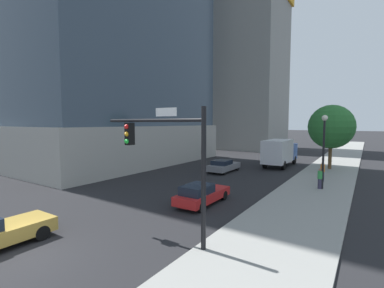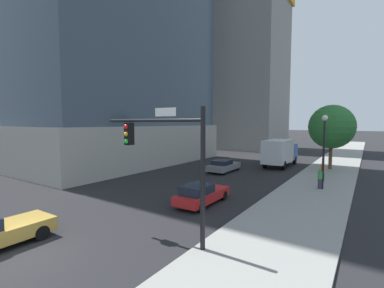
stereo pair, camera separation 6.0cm
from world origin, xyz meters
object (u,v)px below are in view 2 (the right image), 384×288
Objects in this scene: traffic_light_pole at (166,149)px; car_red at (201,194)px; pedestrian_orange_shirt at (323,171)px; pedestrian_green_shirt at (320,179)px; car_gray at (224,166)px; construction_building at (247,62)px; street_tree at (332,127)px; box_truck at (280,152)px; street_lamp at (324,141)px.

car_red is at bearing 105.76° from traffic_light_pole.
pedestrian_orange_shirt is 1.09× the size of pedestrian_green_shirt.
construction_building is at bearing 107.26° from car_gray.
street_tree is at bearing 73.83° from car_red.
street_tree is 6.13m from box_truck.
street_tree is 19.62m from car_red.
street_tree is 12.57m from car_gray.
pedestrian_green_shirt is at bearing -165.03° from street_lamp.
pedestrian_green_shirt is at bearing 72.47° from traffic_light_pole.
car_gray is at bearing 162.44° from pedestrian_green_shirt.
box_truck reaches higher than car_gray.
pedestrian_green_shirt is at bearing 54.12° from car_red.
car_red is 0.60× the size of box_truck.
traffic_light_pole is 14.45m from pedestrian_green_shirt.
box_truck is (4.00, 6.90, 1.15)m from car_gray.
street_lamp is at bearing 53.48° from car_red.
street_tree is at bearing 38.13° from car_gray.
box_truck is at bearing 120.05° from pedestrian_green_shirt.
box_truck reaches higher than pedestrian_green_shirt.
car_red is 18.04m from box_truck.
street_lamp is at bearing 71.87° from traffic_light_pole.
street_lamp is 0.80× the size of street_tree.
car_gray is at bearing -120.08° from box_truck.
street_lamp is 1.25× the size of car_gray.
car_red is at bearing -106.17° from street_tree.
street_tree reaches higher than car_gray.
pedestrian_green_shirt reaches higher than car_gray.
street_tree is at bearing 92.44° from pedestrian_green_shirt.
street_tree is 1.55× the size of car_gray.
box_truck is at bearing 93.75° from traffic_light_pole.
car_red is at bearing -90.00° from box_truck.
traffic_light_pole reaches higher than pedestrian_orange_shirt.
box_truck is at bearing 90.00° from car_red.
construction_building reaches higher than street_lamp.
pedestrian_orange_shirt reaches higher than car_gray.
construction_building is 36.55m from pedestrian_orange_shirt.
box_truck is at bearing -58.38° from construction_building.
traffic_light_pole is at bearing -108.13° from street_lamp.
street_lamp is 0.76× the size of box_truck.
traffic_light_pole is at bearing -99.05° from street_tree.
traffic_light_pole is 6.61m from car_red.
car_red is at bearing -117.05° from pedestrian_orange_shirt.
pedestrian_orange_shirt is (17.99, -27.21, -16.48)m from construction_building.
street_tree reaches higher than box_truck.
car_gray is at bearing 162.97° from street_lamp.
street_tree is (3.80, 23.88, 0.69)m from traffic_light_pole.
pedestrian_green_shirt is (5.79, -10.00, -0.85)m from box_truck.
car_red is (12.41, -38.15, -16.83)m from construction_building.
traffic_light_pole reaches higher than car_gray.
street_tree reaches higher than pedestrian_orange_shirt.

